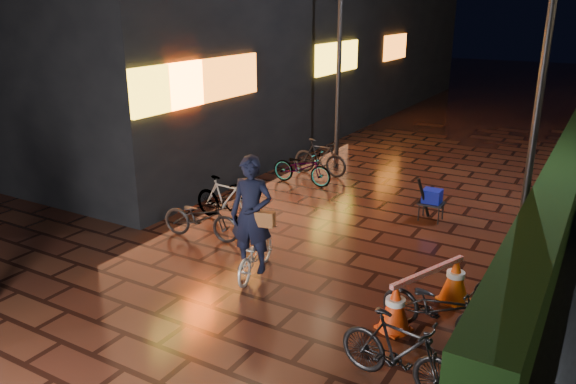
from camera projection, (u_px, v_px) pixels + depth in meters
The scene contains 9 objects.
ground at pixel (284, 284), 8.69m from camera, with size 80.00×80.00×0.00m, color #381911.
hedge at pixel (571, 163), 13.50m from camera, with size 0.70×20.00×1.00m, color black.
lamp_post_hedge at pixel (541, 83), 9.81m from camera, with size 0.49×0.22×5.12m.
lamp_post_sf at pixel (339, 66), 15.00m from camera, with size 0.44×0.12×4.66m.
cyclist at pixel (253, 233), 8.75m from camera, with size 0.79×1.45×1.98m.
traffic_barrier at pixel (427, 292), 7.76m from camera, with size 0.97×1.68×0.69m.
cart_assembly at pixel (431, 198), 11.13m from camera, with size 0.50×0.51×0.93m.
parked_bikes_storefront at pixel (268, 183), 12.21m from camera, with size 1.71×5.40×0.90m.
parked_bikes_hedge at pixel (422, 327), 6.78m from camera, with size 1.65×1.92×0.90m.
Camera 1 is at (3.99, -6.68, 4.13)m, focal length 35.00 mm.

